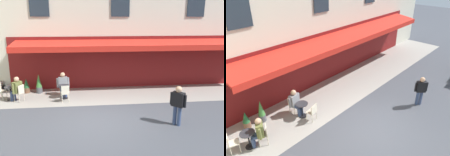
{
  "view_description": "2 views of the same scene",
  "coord_description": "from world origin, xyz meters",
  "views": [
    {
      "loc": [
        0.34,
        9.0,
        4.18
      ],
      "look_at": [
        -0.97,
        -3.14,
        1.06
      ],
      "focal_mm": 36.71,
      "sensor_mm": 36.0,
      "label": 1
    },
    {
      "loc": [
        6.87,
        4.08,
        6.71
      ],
      "look_at": [
        -1.34,
        -3.42,
        0.86
      ],
      "focal_mm": 34.61,
      "sensor_mm": 36.0,
      "label": 2
    }
  ],
  "objects": [
    {
      "name": "cafe_chair_cream_facing_street",
      "position": [
        1.53,
        -2.44,
        0.55
      ],
      "size": [
        0.48,
        0.48,
        0.91
      ],
      "color": "beige",
      "rests_on": "ground_plane"
    },
    {
      "name": "cafe_chair_cream_by_window",
      "position": [
        1.76,
        -3.68,
        0.55
      ],
      "size": [
        0.46,
        0.46,
        0.91
      ],
      "color": "beige",
      "rests_on": "ground_plane"
    },
    {
      "name": "cafe_table_mid_terrace",
      "position": [
        4.45,
        -3.07,
        0.49
      ],
      "size": [
        0.6,
        0.6,
        0.75
      ],
      "color": "black",
      "rests_on": "ground_plane"
    },
    {
      "name": "sidewalk_cafe_terrace",
      "position": [
        -3.25,
        -3.4,
        0.0
      ],
      "size": [
        20.5,
        3.2,
        0.01
      ],
      "primitive_type": "cube",
      "color": "gray",
      "rests_on": "ground_plane"
    },
    {
      "name": "cafe_chair_cream_corner_left",
      "position": [
        3.88,
        -2.78,
        0.55
      ],
      "size": [
        0.54,
        0.54,
        0.91
      ],
      "color": "beige",
      "rests_on": "ground_plane"
    },
    {
      "name": "potted_plant_under_sign",
      "position": [
        3.2,
        -4.2,
        0.55
      ],
      "size": [
        0.34,
        0.34,
        1.13
      ],
      "color": "#4C4C51",
      "rests_on": "ground_plane"
    },
    {
      "name": "cafe_table_near_entrance",
      "position": [
        1.67,
        -3.06,
        0.49
      ],
      "size": [
        0.6,
        0.6,
        0.75
      ],
      "color": "black",
      "rests_on": "ground_plane"
    },
    {
      "name": "seated_companion_in_olive",
      "position": [
        4.08,
        -2.88,
        0.71
      ],
      "size": [
        0.66,
        0.63,
        1.33
      ],
      "color": "navy",
      "rests_on": "ground_plane"
    },
    {
      "name": "ground_plane",
      "position": [
        0.0,
        0.0,
        0.0
      ],
      "size": [
        70.0,
        70.0,
        0.0
      ],
      "primitive_type": "plane",
      "color": "#42444C"
    },
    {
      "name": "walking_pedestrian_in_black",
      "position": [
        -3.2,
        0.74,
        0.96
      ],
      "size": [
        0.53,
        0.53,
        1.65
      ],
      "color": "navy",
      "rests_on": "ground_plane"
    },
    {
      "name": "potted_plant_entrance_left",
      "position": [
        3.93,
        -4.3,
        0.42
      ],
      "size": [
        0.34,
        0.34,
        0.86
      ],
      "color": "brown",
      "rests_on": "ground_plane"
    },
    {
      "name": "seated_patron_in_grey",
      "position": [
        1.73,
        -3.47,
        0.72
      ],
      "size": [
        0.69,
        0.62,
        1.35
      ],
      "color": "navy",
      "rests_on": "ground_plane"
    },
    {
      "name": "cafe_chair_cream_corner_right",
      "position": [
        5.04,
        -3.27,
        0.55
      ],
      "size": [
        0.51,
        0.51,
        0.91
      ],
      "color": "beige",
      "rests_on": "ground_plane"
    }
  ]
}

